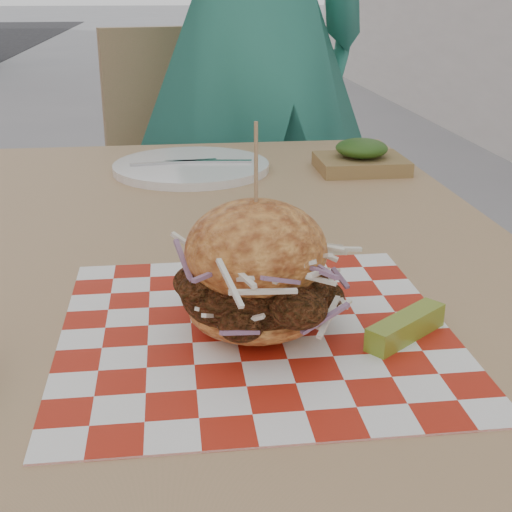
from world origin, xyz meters
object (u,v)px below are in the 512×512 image
object	(u,v)px
diner	(253,34)
patio_chair	(175,183)
patio_table	(205,301)
sandwich	(256,276)

from	to	relation	value
diner	patio_chair	size ratio (longest dim) A/B	1.99
patio_table	sandwich	world-z (taller)	sandwich
patio_chair	diner	bearing A→B (deg)	-47.54
diner	sandwich	bearing A→B (deg)	65.34
diner	sandwich	size ratio (longest dim) A/B	9.75
patio_chair	patio_table	bearing A→B (deg)	-102.47
patio_table	patio_chair	distance (m)	1.05
patio_table	sandwich	xyz separation A→B (m)	(0.04, -0.25, 0.13)
patio_table	diner	bearing A→B (deg)	79.26
diner	patio_table	world-z (taller)	diner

